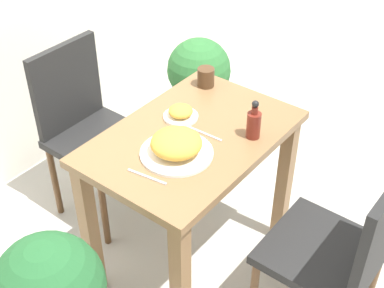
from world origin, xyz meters
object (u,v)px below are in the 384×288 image
Objects in this scene: chair_far at (87,124)px; food_plate at (176,145)px; sauce_bottle at (254,123)px; chair_near at (343,250)px; potted_plant_right at (199,82)px; side_plate at (181,113)px; drink_cup at (206,77)px.

chair_far is 0.77m from food_plate.
chair_near is at bearing -103.07° from sauce_bottle.
food_plate is 0.40× the size of potted_plant_right.
side_plate is (0.21, 0.15, -0.02)m from food_plate.
chair_near is at bearing -120.86° from potted_plant_right.
chair_near is 0.98m from drink_cup.
chair_far reaches higher than food_plate.
sauce_bottle reaches higher than drink_cup.
food_plate is at bearing -101.89° from chair_far.
sauce_bottle is at bearing -129.98° from potted_plant_right.
chair_near is 6.17× the size of side_plate.
sauce_bottle reaches higher than food_plate.
chair_far is 0.77m from potted_plant_right.
food_plate reaches higher than drink_cup.
drink_cup reaches higher than side_plate.
potted_plant_right is at bearing 40.32° from drink_cup.
chair_far reaches higher than side_plate.
chair_far is at bearing 170.83° from potted_plant_right.
chair_far is 0.65m from drink_cup.
sauce_bottle is (0.28, -0.17, 0.02)m from food_plate.
drink_cup is (0.34, -0.48, 0.28)m from chair_far.
food_plate is at bearing -144.87° from side_plate.
chair_near is 0.59m from sauce_bottle.
side_plate is 0.33m from sauce_bottle.
sauce_bottle is (0.07, -0.32, 0.04)m from side_plate.
potted_plant_right is at bearing -120.86° from chair_near.
drink_cup is (0.49, 0.22, 0.00)m from food_plate.
chair_far is at bearing 125.05° from drink_cup.
side_plate is at bearing -165.00° from drink_cup.
chair_far is at bearing 78.11° from food_plate.
side_plate is at bearing -83.98° from chair_far.
sauce_bottle reaches higher than potted_plant_right.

